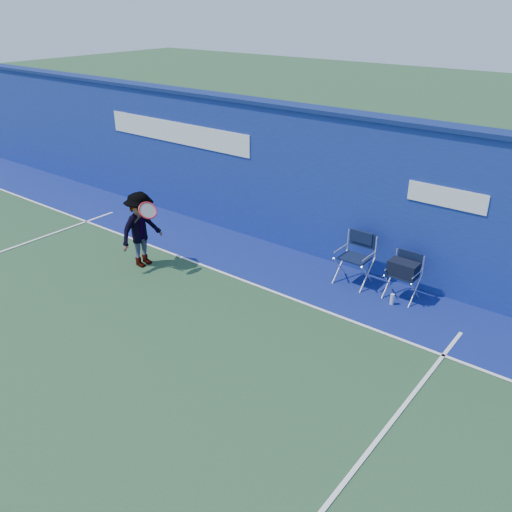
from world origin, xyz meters
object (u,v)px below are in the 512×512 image
Objects in this scene: directors_chair_left at (354,267)px; water_bottle at (392,299)px; directors_chair_right at (402,281)px; tennis_player at (141,229)px.

directors_chair_left is 1.03m from water_bottle.
directors_chair_right is (0.98, 0.00, 0.03)m from directors_chair_left.
directors_chair_right is at bearing 22.34° from tennis_player.
directors_chair_right is at bearing 85.63° from water_bottle.
directors_chair_left is at bearing 162.15° from water_bottle.
water_bottle is 0.14× the size of tennis_player.
directors_chair_left is 0.64× the size of tennis_player.
tennis_player reaches higher than directors_chair_left.
directors_chair_right is 5.19m from tennis_player.
tennis_player is at bearing -152.71° from directors_chair_left.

